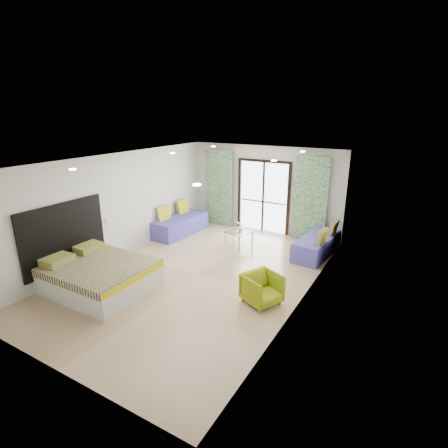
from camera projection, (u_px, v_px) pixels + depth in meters
The scene contains 24 objects.
floor at pixel (198, 274), 8.32m from camera, with size 5.00×7.50×0.01m, color tan, non-canonical shape.
ceiling at pixel (195, 160), 7.48m from camera, with size 5.00×7.50×0.01m, color silver, non-canonical shape.
wall_back at pixel (264, 189), 10.99m from camera, with size 5.00×0.01×2.70m, color silver, non-canonical shape.
wall_front at pixel (44, 291), 4.81m from camera, with size 5.00×0.01×2.70m, color silver, non-canonical shape.
wall_left at pixel (117, 206), 9.09m from camera, with size 0.01×7.50×2.70m, color silver, non-canonical shape.
wall_right at pixel (304, 240), 6.71m from camera, with size 0.01×7.50×2.70m, color silver, non-canonical shape.
balcony_door at pixel (263, 192), 10.99m from camera, with size 1.76×0.08×2.28m.
balcony_rail at pixel (263, 202), 11.09m from camera, with size 1.52×0.03×0.04m, color #595451.
curtain_left at pixel (219, 188), 11.61m from camera, with size 1.00×0.10×2.50m, color beige.
curtain_right at pixel (310, 200), 10.13m from camera, with size 1.00×0.10×2.50m, color beige.
downlight_a at pixel (73, 169), 6.51m from camera, with size 0.12×0.12×0.02m, color #FFE0B2.
downlight_b at pixel (197, 185), 5.18m from camera, with size 0.12×0.12×0.02m, color #FFE0B2.
downlight_c at pixel (172, 153), 8.98m from camera, with size 0.12×0.12×0.02m, color #FFE0B2.
downlight_d at pixel (274, 161), 7.65m from camera, with size 0.12×0.12×0.02m, color #FFE0B2.
downlight_e at pixel (213, 146), 10.62m from camera, with size 0.12×0.12×0.02m, color #FFE0B2.
downlight_f at pixel (303, 152), 9.29m from camera, with size 0.12×0.12×0.02m, color #FFE0B2.
headboard at pixel (64, 236), 7.80m from camera, with size 0.06×2.10×1.50m, color black.
switch_plate at pixel (107, 221), 8.83m from camera, with size 0.02×0.10×0.10m, color silver.
bed at pixel (98, 275), 7.56m from camera, with size 2.17×1.77×0.75m.
daybed_left at pixel (180, 224), 10.97m from camera, with size 0.87×2.00×0.97m.
daybed_right at pixel (317, 245), 9.34m from camera, with size 0.89×1.90×0.91m.
coffee_table at pixel (239, 233), 10.00m from camera, with size 0.77×0.77×0.72m.
vase at pixel (240, 228), 10.02m from camera, with size 0.18×0.18×0.18m, color white.
armchair at pixel (262, 287), 6.99m from camera, with size 0.67×0.63×0.69m, color #909F14.
Camera 1 is at (4.30, -6.22, 3.72)m, focal length 28.00 mm.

